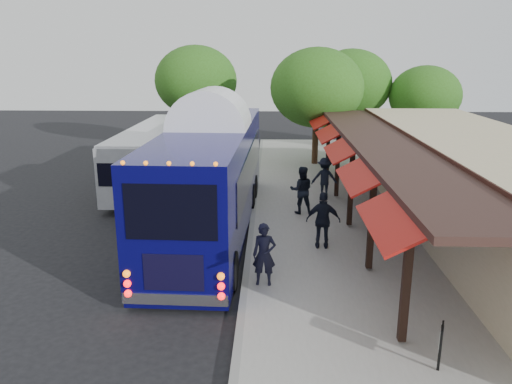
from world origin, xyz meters
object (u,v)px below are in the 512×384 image
(coach_bus, at_px, (212,172))
(ped_c, at_px, (323,220))
(ped_a, at_px, (264,255))
(city_bus, at_px, (156,153))
(ped_d, at_px, (325,178))
(ped_b, at_px, (302,190))
(sign_board, at_px, (441,340))

(coach_bus, distance_m, ped_c, 4.67)
(ped_a, bearing_deg, ped_c, 56.45)
(city_bus, distance_m, ped_d, 8.78)
(ped_b, height_order, ped_d, ped_b)
(coach_bus, xyz_separation_m, city_bus, (-3.66, 6.78, -0.64))
(ped_d, height_order, sign_board, ped_d)
(city_bus, distance_m, ped_b, 8.78)
(ped_c, bearing_deg, sign_board, 109.19)
(ped_d, relative_size, sign_board, 1.79)
(sign_board, bearing_deg, ped_b, 123.94)
(city_bus, bearing_deg, ped_c, -49.00)
(ped_d, bearing_deg, ped_a, 81.27)
(ped_d, bearing_deg, ped_c, 91.17)
(ped_a, bearing_deg, city_bus, 116.69)
(city_bus, bearing_deg, ped_d, -17.67)
(ped_a, bearing_deg, coach_bus, 113.20)
(ped_d, bearing_deg, sign_board, 102.16)
(ped_a, xyz_separation_m, ped_b, (1.43, 6.68, 0.08))
(coach_bus, height_order, city_bus, coach_bus)
(ped_a, relative_size, ped_b, 0.92)
(ped_b, bearing_deg, city_bus, -36.53)
(coach_bus, distance_m, sign_board, 10.70)
(ped_a, xyz_separation_m, ped_c, (1.94, 2.84, 0.07))
(ped_c, distance_m, sign_board, 7.01)
(city_bus, relative_size, ped_a, 6.10)
(ped_b, relative_size, ped_c, 1.01)
(city_bus, distance_m, sign_board, 18.31)
(ped_c, bearing_deg, city_bus, -44.65)
(city_bus, bearing_deg, ped_a, -63.74)
(ped_a, xyz_separation_m, sign_board, (3.69, -3.94, -0.20))
(coach_bus, xyz_separation_m, ped_c, (3.99, -2.13, -1.15))
(ped_a, height_order, sign_board, ped_a)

